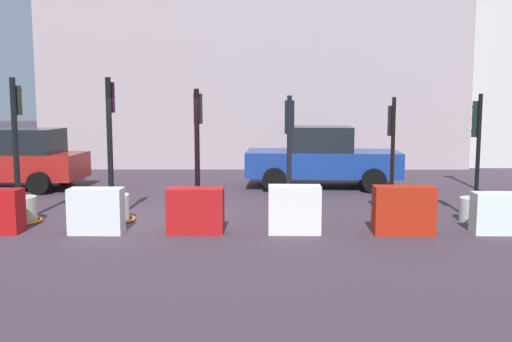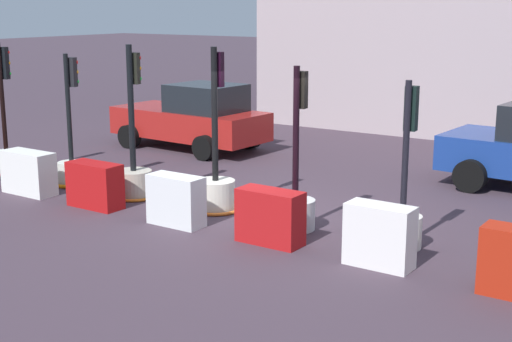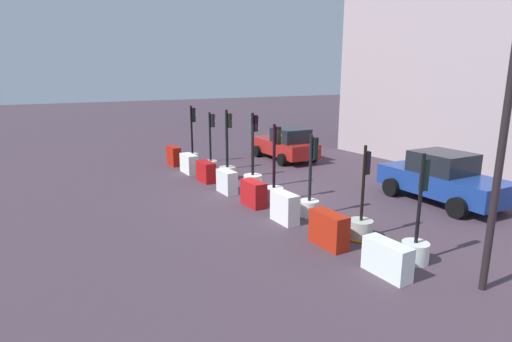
{
  "view_description": "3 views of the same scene",
  "coord_description": "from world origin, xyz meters",
  "px_view_note": "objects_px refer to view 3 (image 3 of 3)",
  "views": [
    {
      "loc": [
        2.1,
        -11.36,
        2.45
      ],
      "look_at": [
        2.04,
        0.33,
        1.01
      ],
      "focal_mm": 39.72,
      "sensor_mm": 36.0,
      "label": 1
    },
    {
      "loc": [
        6.71,
        -10.19,
        3.65
      ],
      "look_at": [
        0.09,
        -0.14,
        0.89
      ],
      "focal_mm": 51.21,
      "sensor_mm": 36.0,
      "label": 2
    },
    {
      "loc": [
        12.15,
        -7.71,
        4.27
      ],
      "look_at": [
        -0.36,
        -0.13,
        0.84
      ],
      "focal_mm": 28.57,
      "sensor_mm": 36.0,
      "label": 3
    }
  ],
  "objects_px": {
    "traffic_light_5": "(310,199)",
    "construction_barrier_4": "(253,194)",
    "construction_barrier_2": "(206,172)",
    "construction_barrier_6": "(329,230)",
    "construction_barrier_0": "(174,156)",
    "car_blue_estate": "(442,178)",
    "construction_barrier_3": "(227,182)",
    "traffic_light_2": "(227,169)",
    "construction_barrier_5": "(285,208)",
    "construction_barrier_7": "(387,259)",
    "construction_barrier_1": "(189,164)",
    "traffic_light_7": "(416,243)",
    "traffic_light_3": "(253,177)",
    "traffic_light_1": "(211,161)",
    "street_lamp_post": "(512,72)",
    "traffic_light_4": "(274,187)",
    "car_red_compact": "(286,145)",
    "traffic_light_6": "(361,225)",
    "traffic_light_0": "(193,154)"
  },
  "relations": [
    {
      "from": "traffic_light_1",
      "to": "construction_barrier_7",
      "type": "relative_size",
      "value": 2.38
    },
    {
      "from": "traffic_light_5",
      "to": "construction_barrier_4",
      "type": "height_order",
      "value": "traffic_light_5"
    },
    {
      "from": "construction_barrier_0",
      "to": "car_red_compact",
      "type": "xyz_separation_m",
      "value": [
        1.76,
        5.4,
        0.35
      ]
    },
    {
      "from": "traffic_light_4",
      "to": "traffic_light_2",
      "type": "bearing_deg",
      "value": 178.88
    },
    {
      "from": "construction_barrier_4",
      "to": "construction_barrier_0",
      "type": "bearing_deg",
      "value": -179.64
    },
    {
      "from": "traffic_light_3",
      "to": "construction_barrier_2",
      "type": "xyz_separation_m",
      "value": [
        -1.94,
        -1.09,
        -0.03
      ]
    },
    {
      "from": "traffic_light_6",
      "to": "construction_barrier_2",
      "type": "bearing_deg",
      "value": -172.16
    },
    {
      "from": "construction_barrier_1",
      "to": "street_lamp_post",
      "type": "xyz_separation_m",
      "value": [
        12.74,
        1.23,
        3.92
      ]
    },
    {
      "from": "traffic_light_4",
      "to": "car_red_compact",
      "type": "bearing_deg",
      "value": 141.6
    },
    {
      "from": "construction_barrier_3",
      "to": "car_blue_estate",
      "type": "height_order",
      "value": "car_blue_estate"
    },
    {
      "from": "construction_barrier_3",
      "to": "construction_barrier_4",
      "type": "relative_size",
      "value": 0.94
    },
    {
      "from": "traffic_light_1",
      "to": "construction_barrier_4",
      "type": "distance_m",
      "value": 5.56
    },
    {
      "from": "traffic_light_0",
      "to": "traffic_light_2",
      "type": "relative_size",
      "value": 0.98
    },
    {
      "from": "traffic_light_2",
      "to": "construction_barrier_0",
      "type": "bearing_deg",
      "value": -165.47
    },
    {
      "from": "traffic_light_3",
      "to": "traffic_light_5",
      "type": "relative_size",
      "value": 1.14
    },
    {
      "from": "traffic_light_7",
      "to": "construction_barrier_0",
      "type": "height_order",
      "value": "traffic_light_7"
    },
    {
      "from": "construction_barrier_0",
      "to": "construction_barrier_5",
      "type": "xyz_separation_m",
      "value": [
        9.32,
        0.03,
        -0.0
      ]
    },
    {
      "from": "construction_barrier_7",
      "to": "car_blue_estate",
      "type": "relative_size",
      "value": 0.26
    },
    {
      "from": "construction_barrier_4",
      "to": "construction_barrier_5",
      "type": "xyz_separation_m",
      "value": [
        1.84,
        -0.02,
        0.03
      ]
    },
    {
      "from": "construction_barrier_6",
      "to": "construction_barrier_5",
      "type": "bearing_deg",
      "value": 178.51
    },
    {
      "from": "construction_barrier_6",
      "to": "street_lamp_post",
      "type": "bearing_deg",
      "value": 21.06
    },
    {
      "from": "traffic_light_0",
      "to": "construction_barrier_3",
      "type": "bearing_deg",
      "value": -9.88
    },
    {
      "from": "traffic_light_0",
      "to": "construction_barrier_4",
      "type": "relative_size",
      "value": 2.72
    },
    {
      "from": "traffic_light_3",
      "to": "construction_barrier_7",
      "type": "distance_m",
      "value": 7.64
    },
    {
      "from": "traffic_light_1",
      "to": "construction_barrier_5",
      "type": "bearing_deg",
      "value": -7.88
    },
    {
      "from": "traffic_light_2",
      "to": "construction_barrier_5",
      "type": "height_order",
      "value": "traffic_light_2"
    },
    {
      "from": "traffic_light_0",
      "to": "construction_barrier_6",
      "type": "relative_size",
      "value": 2.57
    },
    {
      "from": "traffic_light_6",
      "to": "construction_barrier_3",
      "type": "bearing_deg",
      "value": -169.11
    },
    {
      "from": "construction_barrier_0",
      "to": "construction_barrier_1",
      "type": "height_order",
      "value": "construction_barrier_0"
    },
    {
      "from": "construction_barrier_7",
      "to": "construction_barrier_0",
      "type": "bearing_deg",
      "value": -179.91
    },
    {
      "from": "traffic_light_5",
      "to": "construction_barrier_3",
      "type": "xyz_separation_m",
      "value": [
        -3.63,
        -1.02,
        -0.13
      ]
    },
    {
      "from": "traffic_light_5",
      "to": "construction_barrier_2",
      "type": "relative_size",
      "value": 2.39
    },
    {
      "from": "street_lamp_post",
      "to": "traffic_light_6",
      "type": "bearing_deg",
      "value": -177.28
    },
    {
      "from": "traffic_light_5",
      "to": "traffic_light_7",
      "type": "relative_size",
      "value": 0.99
    },
    {
      "from": "construction_barrier_1",
      "to": "construction_barrier_6",
      "type": "distance_m",
      "value": 9.44
    },
    {
      "from": "street_lamp_post",
      "to": "traffic_light_5",
      "type": "bearing_deg",
      "value": -177.48
    },
    {
      "from": "construction_barrier_6",
      "to": "construction_barrier_7",
      "type": "bearing_deg",
      "value": 1.35
    },
    {
      "from": "construction_barrier_0",
      "to": "car_blue_estate",
      "type": "height_order",
      "value": "car_blue_estate"
    },
    {
      "from": "construction_barrier_7",
      "to": "construction_barrier_5",
      "type": "bearing_deg",
      "value": 179.88
    },
    {
      "from": "traffic_light_6",
      "to": "construction_barrier_2",
      "type": "distance_m",
      "value": 7.74
    },
    {
      "from": "street_lamp_post",
      "to": "traffic_light_7",
      "type": "bearing_deg",
      "value": -174.79
    },
    {
      "from": "traffic_light_0",
      "to": "traffic_light_5",
      "type": "bearing_deg",
      "value": 0.26
    },
    {
      "from": "traffic_light_4",
      "to": "construction_barrier_5",
      "type": "distance_m",
      "value": 2.09
    },
    {
      "from": "traffic_light_0",
      "to": "traffic_light_2",
      "type": "xyz_separation_m",
      "value": [
        3.75,
        0.01,
        -0.02
      ]
    },
    {
      "from": "construction_barrier_2",
      "to": "construction_barrier_6",
      "type": "bearing_deg",
      "value": -0.44
    },
    {
      "from": "construction_barrier_5",
      "to": "car_red_compact",
      "type": "height_order",
      "value": "car_red_compact"
    },
    {
      "from": "traffic_light_2",
      "to": "construction_barrier_2",
      "type": "xyz_separation_m",
      "value": [
        -0.09,
        -0.94,
        -0.04
      ]
    },
    {
      "from": "traffic_light_1",
      "to": "street_lamp_post",
      "type": "height_order",
      "value": "street_lamp_post"
    },
    {
      "from": "construction_barrier_0",
      "to": "construction_barrier_2",
      "type": "height_order",
      "value": "construction_barrier_0"
    },
    {
      "from": "traffic_light_4",
      "to": "traffic_light_6",
      "type": "distance_m",
      "value": 3.94
    }
  ]
}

